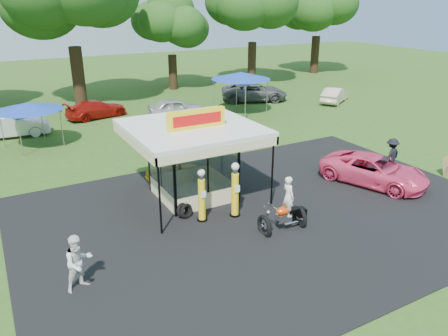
{
  "coord_description": "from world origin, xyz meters",
  "views": [
    {
      "loc": [
        -9.59,
        -11.63,
        8.5
      ],
      "look_at": [
        -0.95,
        4.0,
        1.54
      ],
      "focal_mm": 35.0,
      "sensor_mm": 36.0,
      "label": 1
    }
  ],
  "objects_px": {
    "tent_east": "(241,76)",
    "bg_car_c": "(176,108)",
    "gas_station_kiosk": "(193,160)",
    "bg_car_a": "(13,126)",
    "gas_pump_left": "(202,197)",
    "pink_sedan": "(374,170)",
    "kiosk_car": "(174,171)",
    "bg_car_b": "(96,109)",
    "gas_pump_right": "(235,191)",
    "bg_car_d": "(254,92)",
    "motorcycle": "(286,209)",
    "spectator_east_a": "(391,155)",
    "tent_west": "(28,107)",
    "spectator_west": "(79,262)",
    "bg_car_e": "(335,95)"
  },
  "relations": [
    {
      "from": "motorcycle",
      "to": "kiosk_car",
      "type": "height_order",
      "value": "motorcycle"
    },
    {
      "from": "pink_sedan",
      "to": "bg_car_d",
      "type": "bearing_deg",
      "value": 53.6
    },
    {
      "from": "gas_pump_right",
      "to": "bg_car_d",
      "type": "bearing_deg",
      "value": 55.27
    },
    {
      "from": "motorcycle",
      "to": "pink_sedan",
      "type": "bearing_deg",
      "value": 16.11
    },
    {
      "from": "bg_car_c",
      "to": "tent_east",
      "type": "distance_m",
      "value": 5.6
    },
    {
      "from": "motorcycle",
      "to": "pink_sedan",
      "type": "relative_size",
      "value": 0.46
    },
    {
      "from": "kiosk_car",
      "to": "bg_car_b",
      "type": "bearing_deg",
      "value": 1.52
    },
    {
      "from": "gas_station_kiosk",
      "to": "gas_pump_left",
      "type": "height_order",
      "value": "gas_station_kiosk"
    },
    {
      "from": "bg_car_c",
      "to": "kiosk_car",
      "type": "bearing_deg",
      "value": 165.9
    },
    {
      "from": "gas_pump_right",
      "to": "spectator_west",
      "type": "height_order",
      "value": "gas_pump_right"
    },
    {
      "from": "bg_car_c",
      "to": "gas_pump_right",
      "type": "bearing_deg",
      "value": 174.64
    },
    {
      "from": "gas_pump_left",
      "to": "bg_car_e",
      "type": "distance_m",
      "value": 24.15
    },
    {
      "from": "bg_car_a",
      "to": "bg_car_b",
      "type": "distance_m",
      "value": 6.37
    },
    {
      "from": "spectator_east_a",
      "to": "tent_west",
      "type": "xyz_separation_m",
      "value": [
        -15.85,
        13.35,
        1.6
      ]
    },
    {
      "from": "gas_pump_left",
      "to": "motorcycle",
      "type": "height_order",
      "value": "gas_pump_left"
    },
    {
      "from": "gas_pump_right",
      "to": "bg_car_d",
      "type": "distance_m",
      "value": 22.07
    },
    {
      "from": "bg_car_a",
      "to": "bg_car_d",
      "type": "height_order",
      "value": "bg_car_d"
    },
    {
      "from": "motorcycle",
      "to": "bg_car_e",
      "type": "xyz_separation_m",
      "value": [
        17.18,
        16.12,
        -0.23
      ]
    },
    {
      "from": "spectator_west",
      "to": "bg_car_a",
      "type": "distance_m",
      "value": 18.57
    },
    {
      "from": "motorcycle",
      "to": "bg_car_d",
      "type": "relative_size",
      "value": 0.4
    },
    {
      "from": "bg_car_b",
      "to": "bg_car_d",
      "type": "height_order",
      "value": "bg_car_d"
    },
    {
      "from": "tent_east",
      "to": "bg_car_c",
      "type": "bearing_deg",
      "value": 167.09
    },
    {
      "from": "gas_pump_right",
      "to": "spectator_east_a",
      "type": "bearing_deg",
      "value": 2.91
    },
    {
      "from": "gas_station_kiosk",
      "to": "gas_pump_right",
      "type": "height_order",
      "value": "gas_station_kiosk"
    },
    {
      "from": "gas_pump_left",
      "to": "motorcycle",
      "type": "distance_m",
      "value": 3.37
    },
    {
      "from": "motorcycle",
      "to": "gas_station_kiosk",
      "type": "bearing_deg",
      "value": 114.4
    },
    {
      "from": "pink_sedan",
      "to": "gas_station_kiosk",
      "type": "bearing_deg",
      "value": 139.19
    },
    {
      "from": "gas_station_kiosk",
      "to": "kiosk_car",
      "type": "relative_size",
      "value": 1.92
    },
    {
      "from": "spectator_east_a",
      "to": "tent_west",
      "type": "distance_m",
      "value": 20.79
    },
    {
      "from": "spectator_west",
      "to": "bg_car_b",
      "type": "bearing_deg",
      "value": 58.57
    },
    {
      "from": "gas_station_kiosk",
      "to": "bg_car_a",
      "type": "distance_m",
      "value": 15.49
    },
    {
      "from": "bg_car_c",
      "to": "bg_car_d",
      "type": "xyz_separation_m",
      "value": [
        8.32,
        1.97,
        0.07
      ]
    },
    {
      "from": "spectator_east_a",
      "to": "bg_car_b",
      "type": "height_order",
      "value": "spectator_east_a"
    },
    {
      "from": "motorcycle",
      "to": "tent_east",
      "type": "distance_m",
      "value": 18.88
    },
    {
      "from": "bg_car_b",
      "to": "tent_west",
      "type": "relative_size",
      "value": 1.17
    },
    {
      "from": "gas_station_kiosk",
      "to": "pink_sedan",
      "type": "distance_m",
      "value": 8.89
    },
    {
      "from": "gas_station_kiosk",
      "to": "bg_car_a",
      "type": "relative_size",
      "value": 1.22
    },
    {
      "from": "gas_pump_left",
      "to": "bg_car_a",
      "type": "distance_m",
      "value": 17.36
    },
    {
      "from": "bg_car_d",
      "to": "tent_west",
      "type": "height_order",
      "value": "tent_west"
    },
    {
      "from": "gas_pump_right",
      "to": "pink_sedan",
      "type": "distance_m",
      "value": 7.67
    },
    {
      "from": "gas_pump_left",
      "to": "motorcycle",
      "type": "xyz_separation_m",
      "value": [
        2.55,
        -2.2,
        -0.19
      ]
    },
    {
      "from": "motorcycle",
      "to": "tent_east",
      "type": "xyz_separation_m",
      "value": [
        8.11,
        16.93,
        2.0
      ]
    },
    {
      "from": "bg_car_b",
      "to": "kiosk_car",
      "type": "bearing_deg",
      "value": 168.64
    },
    {
      "from": "bg_car_b",
      "to": "tent_east",
      "type": "bearing_deg",
      "value": -124.07
    },
    {
      "from": "gas_pump_left",
      "to": "spectator_east_a",
      "type": "relative_size",
      "value": 1.28
    },
    {
      "from": "spectator_west",
      "to": "tent_west",
      "type": "height_order",
      "value": "tent_west"
    },
    {
      "from": "gas_pump_left",
      "to": "bg_car_b",
      "type": "relative_size",
      "value": 0.5
    },
    {
      "from": "gas_pump_right",
      "to": "bg_car_a",
      "type": "height_order",
      "value": "gas_pump_right"
    },
    {
      "from": "gas_pump_right",
      "to": "tent_east",
      "type": "distance_m",
      "value": 17.74
    },
    {
      "from": "kiosk_car",
      "to": "bg_car_c",
      "type": "height_order",
      "value": "bg_car_c"
    }
  ]
}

